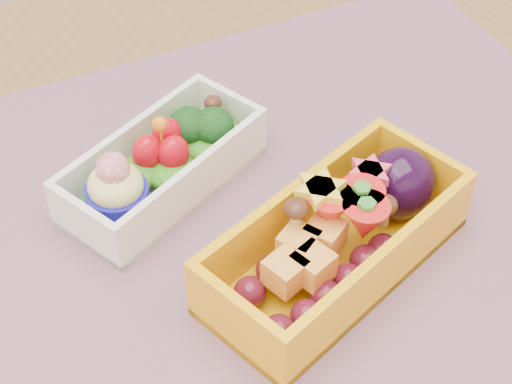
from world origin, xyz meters
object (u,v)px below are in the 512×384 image
placemat (251,241)px  bento_white (162,166)px  bento_yellow (341,237)px  table (254,370)px

placemat → bento_white: 0.08m
bento_white → bento_yellow: bento_white is taller
table → placemat: (0.02, 0.03, 0.10)m
placemat → bento_yellow: size_ratio=2.94×
placemat → bento_yellow: bento_yellow is taller
bento_white → table: bearing=-104.4°
table → placemat: placemat is taller
placemat → bento_yellow: bearing=-53.2°
table → bento_white: (-0.01, 0.11, 0.12)m
table → bento_white: bento_white is taller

